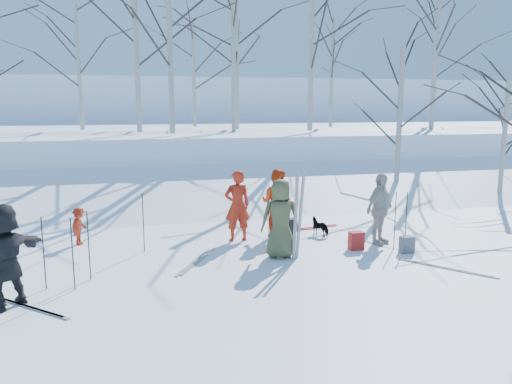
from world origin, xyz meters
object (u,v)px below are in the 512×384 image
object	(u,v)px
skier_grey_west	(5,256)
backpack_dark	(289,226)
skier_cream_east	(380,209)
dog	(320,227)
skier_olive_center	(281,219)
skier_red_north	(237,206)
backpack_grey	(407,245)
skier_red_seated	(79,226)
backpack_red	(356,241)
skier_redor_behind	(277,203)

from	to	relation	value
skier_grey_west	backpack_dark	xyz separation A→B (m)	(5.88, 3.37, -0.67)
skier_cream_east	dog	world-z (taller)	skier_cream_east
skier_grey_west	dog	size ratio (longest dim) A/B	3.16
skier_olive_center	skier_red_north	world-z (taller)	skier_red_north
dog	backpack_grey	world-z (taller)	dog
skier_red_north	skier_red_seated	distance (m)	3.77
skier_cream_east	backpack_red	bearing A→B (deg)	172.00
skier_redor_behind	backpack_grey	world-z (taller)	skier_redor_behind
skier_grey_west	skier_red_seated	bearing A→B (deg)	-150.04
skier_olive_center	backpack_red	bearing A→B (deg)	-168.52
backpack_dark	skier_red_seated	bearing A→B (deg)	177.49
skier_grey_west	skier_red_north	bearing A→B (deg)	166.45
skier_olive_center	skier_red_north	bearing A→B (deg)	-60.16
skier_redor_behind	backpack_red	bearing A→B (deg)	172.40
skier_red_north	skier_grey_west	bearing A→B (deg)	29.89
skier_cream_east	backpack_dark	size ratio (longest dim) A/B	4.26
skier_cream_east	dog	xyz separation A→B (m)	(-1.08, 1.04, -0.62)
skier_redor_behind	skier_grey_west	distance (m)	6.39
skier_grey_west	backpack_red	size ratio (longest dim) A/B	4.15
skier_red_seated	skier_cream_east	distance (m)	7.12
skier_grey_west	backpack_dark	distance (m)	6.81
skier_olive_center	skier_cream_east	size ratio (longest dim) A/B	1.02
backpack_grey	skier_red_seated	bearing A→B (deg)	161.40
skier_red_north	backpack_red	distance (m)	2.93
skier_red_seated	skier_cream_east	world-z (taller)	skier_cream_east
skier_red_north	dog	xyz separation A→B (m)	(2.14, -0.04, -0.64)
skier_olive_center	skier_redor_behind	size ratio (longest dim) A/B	1.01
skier_redor_behind	backpack_red	distance (m)	2.22
backpack_red	skier_grey_west	bearing A→B (deg)	-166.51
skier_red_seated	backpack_dark	xyz separation A→B (m)	(5.11, -0.22, -0.25)
skier_redor_behind	backpack_red	xyz separation A→B (m)	(1.46, -1.55, -0.65)
skier_olive_center	backpack_red	xyz separation A→B (m)	(1.85, 0.14, -0.65)
skier_cream_east	backpack_dark	distance (m)	2.37
skier_grey_west	backpack_grey	world-z (taller)	skier_grey_west
skier_olive_center	skier_red_north	xyz separation A→B (m)	(-0.64, 1.54, 0.00)
skier_redor_behind	skier_grey_west	xyz separation A→B (m)	(-5.52, -3.22, 0.01)
skier_olive_center	dog	world-z (taller)	skier_olive_center
skier_red_seated	backpack_dark	size ratio (longest dim) A/B	2.25
skier_redor_behind	skier_red_seated	xyz separation A→B (m)	(-4.75, 0.38, -0.41)
skier_cream_east	skier_olive_center	bearing A→B (deg)	158.42
skier_redor_behind	skier_red_seated	bearing A→B (deg)	34.60
skier_cream_east	skier_grey_west	size ratio (longest dim) A/B	0.98
skier_redor_behind	backpack_dark	bearing A→B (deg)	-118.24
skier_red_north	dog	distance (m)	2.23
backpack_grey	backpack_red	bearing A→B (deg)	153.35
skier_redor_behind	backpack_red	size ratio (longest dim) A/B	4.08
backpack_grey	dog	bearing A→B (deg)	126.17
backpack_dark	backpack_red	bearing A→B (deg)	-57.21
dog	skier_red_seated	bearing A→B (deg)	-41.54
skier_cream_east	backpack_red	distance (m)	1.01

